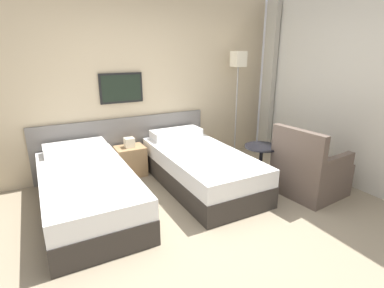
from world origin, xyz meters
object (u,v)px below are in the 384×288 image
at_px(bed_near_window, 200,167).
at_px(armchair, 309,173).
at_px(bed_near_door, 87,190).
at_px(floor_lamp, 238,72).
at_px(side_table, 261,158).
at_px(nightstand, 131,160).

xyz_separation_m(bed_near_window, armchair, (1.14, -0.92, 0.03)).
bearing_deg(bed_near_window, bed_near_door, 180.00).
xyz_separation_m(bed_near_door, floor_lamp, (2.66, 0.73, 1.22)).
bearing_deg(armchair, side_table, 30.67).
relative_size(bed_near_window, floor_lamp, 1.12).
bearing_deg(armchair, bed_near_window, 45.43).
height_order(nightstand, side_table, nightstand).
relative_size(nightstand, side_table, 1.03).
height_order(bed_near_window, nightstand, bed_near_window).
relative_size(bed_near_door, side_table, 3.54).
distance_m(side_table, armchair, 0.65).
bearing_deg(nightstand, bed_near_window, -45.79).
bearing_deg(side_table, bed_near_window, 152.16).
height_order(bed_near_window, floor_lamp, floor_lamp).
xyz_separation_m(floor_lamp, side_table, (-0.37, -1.13, -1.08)).
relative_size(bed_near_door, bed_near_window, 1.00).
bearing_deg(side_table, bed_near_door, 170.07).
height_order(bed_near_door, armchair, armchair).
height_order(bed_near_door, bed_near_window, same).
height_order(side_table, armchair, armchair).
distance_m(bed_near_window, side_table, 0.87).
bearing_deg(floor_lamp, armchair, -89.73).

